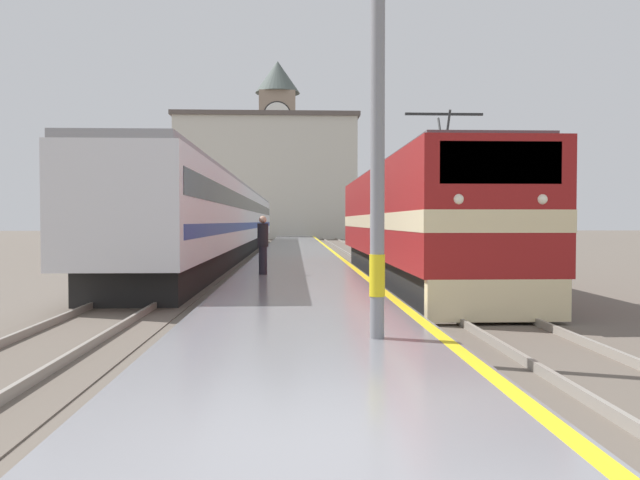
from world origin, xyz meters
name	(u,v)px	position (x,y,z in m)	size (l,w,h in m)	color
ground_plane	(298,257)	(0.00, 30.00, 0.00)	(200.00, 200.00, 0.00)	#60564C
platform	(298,260)	(0.00, 25.00, 0.16)	(4.19, 140.00, 0.33)	slate
rail_track_near	(375,262)	(3.69, 25.00, 0.03)	(2.83, 140.00, 0.16)	#60564C
rail_track_far	(212,263)	(-4.07, 25.00, 0.03)	(2.84, 140.00, 0.16)	#60564C
locomotive_train	(411,223)	(3.69, 15.90, 1.96)	(2.92, 18.08, 4.80)	black
passenger_train	(229,219)	(-4.07, 32.77, 2.13)	(2.92, 48.15, 3.95)	black
catenary_mast	(389,21)	(1.16, 4.20, 4.81)	(3.00, 0.22, 8.67)	gray
person_on_platform	(263,243)	(-1.18, 15.01, 1.31)	(0.34, 0.34, 1.84)	#23232D
clock_tower	(278,142)	(-2.36, 77.82, 12.40)	(5.83, 5.83, 23.03)	gray
station_building	(267,178)	(-3.38, 68.97, 7.14)	(21.07, 9.26, 14.24)	beige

